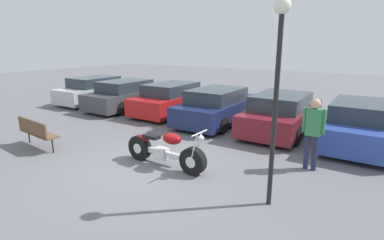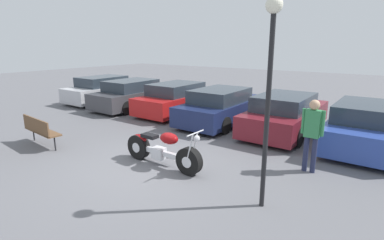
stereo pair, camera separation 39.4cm
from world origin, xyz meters
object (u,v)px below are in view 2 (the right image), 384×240
at_px(park_bench, 40,129).
at_px(parked_car_silver, 106,90).
at_px(parked_car_blue, 366,126).
at_px(person_standing, 312,130).
at_px(parked_car_red, 179,99).
at_px(parked_car_navy, 222,107).
at_px(parked_car_maroon, 285,114).
at_px(motorcycle, 162,150).
at_px(parked_car_dark_grey, 135,95).
at_px(lamp_post, 270,68).

bearing_deg(park_bench, parked_car_silver, 126.04).
distance_m(parked_car_blue, person_standing, 3.07).
height_order(parked_car_silver, parked_car_red, same).
relative_size(parked_car_silver, park_bench, 2.62).
relative_size(parked_car_silver, parked_car_red, 1.00).
height_order(parked_car_red, person_standing, person_standing).
distance_m(parked_car_navy, parked_car_maroon, 2.47).
bearing_deg(motorcycle, park_bench, -166.22).
height_order(parked_car_blue, park_bench, parked_car_blue).
height_order(motorcycle, parked_car_dark_grey, parked_car_dark_grey).
bearing_deg(person_standing, parked_car_red, 153.39).
relative_size(parked_car_silver, person_standing, 2.50).
height_order(parked_car_red, parked_car_navy, same).
height_order(parked_car_silver, park_bench, parked_car_silver).
bearing_deg(parked_car_blue, person_standing, -106.26).
xyz_separation_m(parked_car_dark_grey, parked_car_red, (2.47, 0.34, 0.00)).
bearing_deg(parked_car_maroon, person_standing, -61.72).
distance_m(parked_car_dark_grey, park_bench, 6.01).
bearing_deg(person_standing, motorcycle, -150.28).
xyz_separation_m(motorcycle, parked_car_maroon, (1.53, 4.80, 0.21)).
bearing_deg(motorcycle, parked_car_red, 123.81).
bearing_deg(parked_car_dark_grey, person_standing, -18.05).
bearing_deg(lamp_post, parked_car_navy, 126.78).
xyz_separation_m(parked_car_red, lamp_post, (6.25, -5.45, 1.98)).
xyz_separation_m(parked_car_navy, parked_car_maroon, (2.47, 0.10, 0.00)).
bearing_deg(parked_car_maroon, park_bench, -133.74).
distance_m(parked_car_blue, park_bench, 9.82).
bearing_deg(lamp_post, parked_car_blue, 77.30).
bearing_deg(motorcycle, parked_car_maroon, 72.30).
xyz_separation_m(parked_car_silver, parked_car_red, (4.93, 0.10, 0.00)).
bearing_deg(motorcycle, parked_car_blue, 49.70).
bearing_deg(parked_car_maroon, parked_car_blue, -1.96).
relative_size(parked_car_silver, parked_car_navy, 1.00).
height_order(parked_car_navy, parked_car_blue, same).
distance_m(parked_car_red, parked_car_navy, 2.50).
bearing_deg(park_bench, parked_car_dark_grey, 108.11).
distance_m(park_bench, lamp_post, 7.18).
bearing_deg(parked_car_silver, parked_car_maroon, -1.04).
bearing_deg(motorcycle, parked_car_silver, 149.15).
relative_size(motorcycle, parked_car_silver, 0.54).
distance_m(park_bench, person_standing, 7.68).
bearing_deg(parked_car_blue, parked_car_maroon, 178.04).
bearing_deg(lamp_post, motorcycle, 172.61).
distance_m(parked_car_dark_grey, parked_car_blue, 9.86).
bearing_deg(park_bench, motorcycle, 13.78).
height_order(parked_car_dark_grey, parked_car_maroon, same).
distance_m(parked_car_dark_grey, parked_car_maroon, 7.40).
bearing_deg(parked_car_dark_grey, park_bench, -71.89).
bearing_deg(parked_car_navy, motorcycle, -78.74).
distance_m(parked_car_dark_grey, lamp_post, 10.30).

